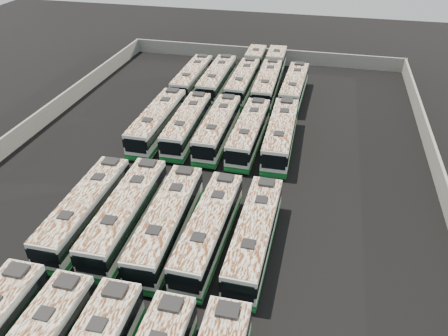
{
  "coord_description": "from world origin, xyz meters",
  "views": [
    {
      "loc": [
        10.12,
        -34.56,
        24.59
      ],
      "look_at": [
        1.87,
        0.12,
        1.6
      ],
      "focal_mm": 35.0,
      "sensor_mm": 36.0,
      "label": 1
    }
  ],
  "objects_px": {
    "bus_midfront_center": "(167,222)",
    "bus_midback_far_right": "(281,134)",
    "bus_midback_left": "(187,125)",
    "bus_midfront_left": "(126,214)",
    "bus_midfront_far_right": "(255,235)",
    "bus_midfront_far_left": "(86,210)",
    "bus_back_far_right": "(294,87)",
    "bus_back_left": "(217,79)",
    "bus_midfront_right": "(209,229)",
    "bus_midback_right": "(249,132)",
    "bus_back_center": "(247,74)",
    "bus_back_right": "(270,76)",
    "bus_midback_far_left": "(158,122)",
    "bus_midback_center": "(218,128)",
    "bus_back_far_left": "(193,78)"
  },
  "relations": [
    {
      "from": "bus_midfront_center",
      "to": "bus_midback_far_right",
      "type": "relative_size",
      "value": 0.99
    },
    {
      "from": "bus_midback_left",
      "to": "bus_midback_far_right",
      "type": "relative_size",
      "value": 0.96
    },
    {
      "from": "bus_midfront_left",
      "to": "bus_midfront_center",
      "type": "distance_m",
      "value": 3.67
    },
    {
      "from": "bus_midfront_left",
      "to": "bus_midfront_far_right",
      "type": "relative_size",
      "value": 1.05
    },
    {
      "from": "bus_midfront_far_left",
      "to": "bus_back_far_right",
      "type": "relative_size",
      "value": 1.01
    },
    {
      "from": "bus_back_left",
      "to": "bus_back_far_right",
      "type": "xyz_separation_m",
      "value": [
        10.82,
        -0.22,
        -0.07
      ]
    },
    {
      "from": "bus_midback_far_right",
      "to": "bus_back_left",
      "type": "xyz_separation_m",
      "value": [
        -10.76,
        14.18,
        -0.02
      ]
    },
    {
      "from": "bus_midfront_right",
      "to": "bus_midfront_far_right",
      "type": "distance_m",
      "value": 3.65
    },
    {
      "from": "bus_midback_right",
      "to": "bus_midback_left",
      "type": "bearing_deg",
      "value": 178.94
    },
    {
      "from": "bus_midfront_left",
      "to": "bus_midfront_center",
      "type": "relative_size",
      "value": 1.01
    },
    {
      "from": "bus_midfront_center",
      "to": "bus_back_center",
      "type": "distance_m",
      "value": 34.37
    },
    {
      "from": "bus_midfront_far_left",
      "to": "bus_back_right",
      "type": "bearing_deg",
      "value": 72.47
    },
    {
      "from": "bus_midfront_right",
      "to": "bus_midback_left",
      "type": "distance_m",
      "value": 18.39
    },
    {
      "from": "bus_midfront_far_left",
      "to": "bus_back_left",
      "type": "bearing_deg",
      "value": 83.22
    },
    {
      "from": "bus_midfront_far_left",
      "to": "bus_back_right",
      "type": "relative_size",
      "value": 0.64
    },
    {
      "from": "bus_midback_left",
      "to": "bus_midback_far_right",
      "type": "bearing_deg",
      "value": -1.15
    },
    {
      "from": "bus_midfront_far_right",
      "to": "bus_back_center",
      "type": "xyz_separation_m",
      "value": [
        -7.1,
        34.19,
        -0.0
      ]
    },
    {
      "from": "bus_midfront_far_right",
      "to": "bus_midback_right",
      "type": "bearing_deg",
      "value": 102.9
    },
    {
      "from": "bus_midback_left",
      "to": "bus_back_center",
      "type": "xyz_separation_m",
      "value": [
        3.67,
        17.39,
        -0.0
      ]
    },
    {
      "from": "bus_midback_far_left",
      "to": "bus_midback_right",
      "type": "bearing_deg",
      "value": 0.04
    },
    {
      "from": "bus_midfront_center",
      "to": "bus_midback_far_right",
      "type": "distance_m",
      "value": 18.37
    },
    {
      "from": "bus_midfront_far_left",
      "to": "bus_midfront_left",
      "type": "distance_m",
      "value": 3.57
    },
    {
      "from": "bus_midback_center",
      "to": "bus_back_left",
      "type": "relative_size",
      "value": 0.98
    },
    {
      "from": "bus_midfront_far_right",
      "to": "bus_back_center",
      "type": "relative_size",
      "value": 0.65
    },
    {
      "from": "bus_midback_center",
      "to": "bus_midback_far_right",
      "type": "relative_size",
      "value": 0.97
    },
    {
      "from": "bus_midfront_far_right",
      "to": "bus_midback_center",
      "type": "relative_size",
      "value": 0.99
    },
    {
      "from": "bus_midfront_far_left",
      "to": "bus_midfront_far_right",
      "type": "xyz_separation_m",
      "value": [
        14.38,
        0.13,
        -0.02
      ]
    },
    {
      "from": "bus_midfront_right",
      "to": "bus_midback_far_left",
      "type": "relative_size",
      "value": 0.96
    },
    {
      "from": "bus_midback_far_right",
      "to": "bus_back_center",
      "type": "height_order",
      "value": "bus_midback_far_right"
    },
    {
      "from": "bus_midback_left",
      "to": "bus_back_far_right",
      "type": "bearing_deg",
      "value": 51.29
    },
    {
      "from": "bus_midback_right",
      "to": "bus_midfront_far_right",
      "type": "bearing_deg",
      "value": -76.88
    },
    {
      "from": "bus_midback_left",
      "to": "bus_back_far_right",
      "type": "height_order",
      "value": "bus_midback_left"
    },
    {
      "from": "bus_midfront_far_right",
      "to": "bus_back_far_left",
      "type": "relative_size",
      "value": 1.0
    },
    {
      "from": "bus_midfront_far_right",
      "to": "bus_midback_right",
      "type": "xyz_separation_m",
      "value": [
        -3.56,
        16.54,
        0.01
      ]
    },
    {
      "from": "bus_midfront_left",
      "to": "bus_midfront_far_right",
      "type": "bearing_deg",
      "value": -1.48
    },
    {
      "from": "bus_midfront_left",
      "to": "bus_back_far_right",
      "type": "bearing_deg",
      "value": 69.57
    },
    {
      "from": "bus_midback_far_left",
      "to": "bus_midback_left",
      "type": "height_order",
      "value": "bus_midback_far_left"
    },
    {
      "from": "bus_midfront_far_right",
      "to": "bus_midback_far_left",
      "type": "xyz_separation_m",
      "value": [
        -14.25,
        16.58,
        0.08
      ]
    },
    {
      "from": "bus_back_far_left",
      "to": "bus_back_right",
      "type": "distance_m",
      "value": 11.16
    },
    {
      "from": "bus_midfront_center",
      "to": "bus_midback_left",
      "type": "relative_size",
      "value": 1.03
    },
    {
      "from": "bus_midfront_far_right",
      "to": "bus_midback_left",
      "type": "xyz_separation_m",
      "value": [
        -10.77,
        16.79,
        -0.0
      ]
    },
    {
      "from": "bus_midfront_left",
      "to": "bus_back_center",
      "type": "xyz_separation_m",
      "value": [
        3.71,
        34.09,
        -0.08
      ]
    },
    {
      "from": "bus_back_center",
      "to": "bus_back_left",
      "type": "bearing_deg",
      "value": -138.77
    },
    {
      "from": "bus_midfront_right",
      "to": "bus_back_far_right",
      "type": "distance_m",
      "value": 31.1
    },
    {
      "from": "bus_back_center",
      "to": "bus_midback_left",
      "type": "bearing_deg",
      "value": -101.8
    },
    {
      "from": "bus_midfront_center",
      "to": "bus_midfront_far_left",
      "type": "bearing_deg",
      "value": 178.22
    },
    {
      "from": "bus_back_far_left",
      "to": "bus_back_right",
      "type": "xyz_separation_m",
      "value": [
        10.64,
        3.38,
        0.03
      ]
    },
    {
      "from": "bus_back_far_left",
      "to": "bus_back_center",
      "type": "xyz_separation_m",
      "value": [
        7.26,
        3.45,
        -0.01
      ]
    },
    {
      "from": "bus_midback_left",
      "to": "bus_midfront_right",
      "type": "bearing_deg",
      "value": -68.17
    },
    {
      "from": "bus_midback_center",
      "to": "bus_back_center",
      "type": "height_order",
      "value": "bus_midback_center"
    }
  ]
}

